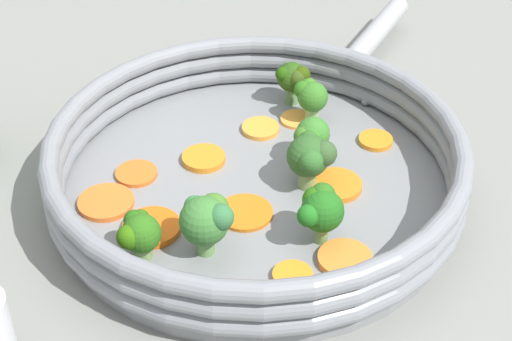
# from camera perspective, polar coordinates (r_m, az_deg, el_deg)

# --- Properties ---
(ground_plane) EXTENTS (4.00, 4.00, 0.00)m
(ground_plane) POSITION_cam_1_polar(r_m,az_deg,el_deg) (0.75, 0.00, -1.81)
(ground_plane) COLOR gray
(skillet) EXTENTS (0.34, 0.34, 0.01)m
(skillet) POSITION_cam_1_polar(r_m,az_deg,el_deg) (0.74, 0.00, -1.37)
(skillet) COLOR gray
(skillet) RESTS_ON ground_plane
(skillet_rim_wall) EXTENTS (0.36, 0.36, 0.05)m
(skillet_rim_wall) POSITION_cam_1_polar(r_m,az_deg,el_deg) (0.72, 0.00, 0.64)
(skillet_rim_wall) COLOR gray
(skillet_rim_wall) RESTS_ON skillet
(skillet_handle) EXTENTS (0.10, 0.17, 0.02)m
(skillet_handle) POSITION_cam_1_polar(r_m,az_deg,el_deg) (0.93, 7.55, 8.57)
(skillet_handle) COLOR #999B9E
(skillet_handle) RESTS_ON skillet
(skillet_rivet_left) EXTENTS (0.01, 0.01, 0.01)m
(skillet_rivet_left) POSITION_cam_1_polar(r_m,az_deg,el_deg) (0.84, 7.33, 4.61)
(skillet_rivet_left) COLOR gray
(skillet_rivet_left) RESTS_ON skillet
(skillet_rivet_right) EXTENTS (0.01, 0.01, 0.01)m
(skillet_rivet_right) POSITION_cam_1_polar(r_m,az_deg,el_deg) (0.87, 2.71, 5.88)
(skillet_rivet_right) COLOR gray
(skillet_rivet_right) RESTS_ON skillet
(carrot_slice_0) EXTENTS (0.05, 0.05, 0.00)m
(carrot_slice_0) POSITION_cam_1_polar(r_m,az_deg,el_deg) (0.80, 0.30, 2.82)
(carrot_slice_0) COLOR orange
(carrot_slice_0) RESTS_ON skillet
(carrot_slice_1) EXTENTS (0.07, 0.07, 0.01)m
(carrot_slice_1) POSITION_cam_1_polar(r_m,az_deg,el_deg) (0.70, -7.05, -3.71)
(carrot_slice_1) COLOR orange
(carrot_slice_1) RESTS_ON skillet
(carrot_slice_2) EXTENTS (0.06, 0.06, 0.01)m
(carrot_slice_2) POSITION_cam_1_polar(r_m,az_deg,el_deg) (0.66, 5.62, -6.07)
(carrot_slice_2) COLOR orange
(carrot_slice_2) RESTS_ON skillet
(carrot_slice_3) EXTENTS (0.05, 0.05, 0.00)m
(carrot_slice_3) POSITION_cam_1_polar(r_m,az_deg,el_deg) (0.75, -7.99, -0.20)
(carrot_slice_3) COLOR orange
(carrot_slice_3) RESTS_ON skillet
(carrot_slice_4) EXTENTS (0.05, 0.05, 0.01)m
(carrot_slice_4) POSITION_cam_1_polar(r_m,az_deg,el_deg) (0.76, -3.51, 0.81)
(carrot_slice_4) COLOR orange
(carrot_slice_4) RESTS_ON skillet
(carrot_slice_5) EXTENTS (0.07, 0.07, 0.00)m
(carrot_slice_5) POSITION_cam_1_polar(r_m,az_deg,el_deg) (0.73, -9.98, -2.10)
(carrot_slice_5) COLOR orange
(carrot_slice_5) RESTS_ON skillet
(carrot_slice_6) EXTENTS (0.04, 0.04, 0.01)m
(carrot_slice_6) POSITION_cam_1_polar(r_m,az_deg,el_deg) (0.65, 2.46, -7.03)
(carrot_slice_6) COLOR orange
(carrot_slice_6) RESTS_ON skillet
(carrot_slice_7) EXTENTS (0.06, 0.06, 0.00)m
(carrot_slice_7) POSITION_cam_1_polar(r_m,az_deg,el_deg) (0.71, -0.74, -2.82)
(carrot_slice_7) COLOR orange
(carrot_slice_7) RESTS_ON skillet
(carrot_slice_8) EXTENTS (0.04, 0.04, 0.00)m
(carrot_slice_8) POSITION_cam_1_polar(r_m,az_deg,el_deg) (0.82, 2.74, 3.43)
(carrot_slice_8) COLOR #F49B3E
(carrot_slice_8) RESTS_ON skillet
(carrot_slice_9) EXTENTS (0.06, 0.06, 0.01)m
(carrot_slice_9) POSITION_cam_1_polar(r_m,az_deg,el_deg) (0.73, 5.37, -0.98)
(carrot_slice_9) COLOR orange
(carrot_slice_9) RESTS_ON skillet
(carrot_slice_10) EXTENTS (0.04, 0.04, 0.00)m
(carrot_slice_10) POSITION_cam_1_polar(r_m,az_deg,el_deg) (0.79, 7.98, 2.01)
(carrot_slice_10) COLOR orange
(carrot_slice_10) RESTS_ON skillet
(broccoli_floret_0) EXTENTS (0.03, 0.03, 0.04)m
(broccoli_floret_0) POSITION_cam_1_polar(r_m,az_deg,el_deg) (0.80, 3.68, 4.95)
(broccoli_floret_0) COLOR #87B060
(broccoli_floret_0) RESTS_ON skillet
(broccoli_floret_1) EXTENTS (0.03, 0.03, 0.04)m
(broccoli_floret_1) POSITION_cam_1_polar(r_m,az_deg,el_deg) (0.75, 3.89, 2.20)
(broccoli_floret_1) COLOR #638549
(broccoli_floret_1) RESTS_ON skillet
(broccoli_floret_2) EXTENTS (0.04, 0.04, 0.05)m
(broccoli_floret_2) POSITION_cam_1_polar(r_m,az_deg,el_deg) (0.65, -3.30, -3.23)
(broccoli_floret_2) COLOR #689851
(broccoli_floret_2) RESTS_ON skillet
(broccoli_floret_3) EXTENTS (0.04, 0.04, 0.05)m
(broccoli_floret_3) POSITION_cam_1_polar(r_m,az_deg,el_deg) (0.72, 3.66, 0.94)
(broccoli_floret_3) COLOR #7C9355
(broccoli_floret_3) RESTS_ON skillet
(broccoli_floret_4) EXTENTS (0.03, 0.03, 0.04)m
(broccoli_floret_4) POSITION_cam_1_polar(r_m,az_deg,el_deg) (0.83, 2.48, 6.17)
(broccoli_floret_4) COLOR #659053
(broccoli_floret_4) RESTS_ON skillet
(broccoli_floret_5) EXTENTS (0.04, 0.04, 0.05)m
(broccoli_floret_5) POSITION_cam_1_polar(r_m,az_deg,el_deg) (0.66, 4.20, -2.58)
(broccoli_floret_5) COLOR #789B58
(broccoli_floret_5) RESTS_ON skillet
(broccoli_floret_6) EXTENTS (0.03, 0.04, 0.04)m
(broccoli_floret_6) POSITION_cam_1_polar(r_m,az_deg,el_deg) (0.66, -7.82, -4.13)
(broccoli_floret_6) COLOR #789657
(broccoli_floret_6) RESTS_ON skillet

